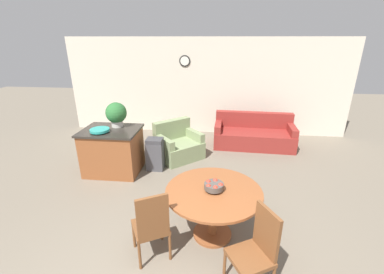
{
  "coord_description": "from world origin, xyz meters",
  "views": [
    {
      "loc": [
        0.41,
        -1.8,
        2.66
      ],
      "look_at": [
        -0.07,
        2.61,
        0.95
      ],
      "focal_mm": 24.0,
      "sensor_mm": 36.0,
      "label": 1
    }
  ],
  "objects_px": {
    "dining_table": "(213,201)",
    "armchair": "(178,146)",
    "dining_chair_near_right": "(257,248)",
    "teal_bowl": "(100,130)",
    "kitchen_island": "(113,151)",
    "fruit_bowl": "(214,186)",
    "potted_plant": "(116,114)",
    "couch": "(253,135)",
    "dining_chair_near_left": "(152,224)",
    "trash_bin": "(155,154)"
  },
  "relations": [
    {
      "from": "dining_chair_near_right",
      "to": "potted_plant",
      "type": "xyz_separation_m",
      "value": [
        -2.56,
        2.64,
        0.69
      ]
    },
    {
      "from": "dining_table",
      "to": "potted_plant",
      "type": "xyz_separation_m",
      "value": [
        -2.06,
        1.9,
        0.64
      ]
    },
    {
      "from": "dining_chair_near_right",
      "to": "trash_bin",
      "type": "distance_m",
      "value": 3.18
    },
    {
      "from": "dining_chair_near_left",
      "to": "trash_bin",
      "type": "height_order",
      "value": "dining_chair_near_left"
    },
    {
      "from": "dining_chair_near_right",
      "to": "dining_table",
      "type": "bearing_deg",
      "value": 5.36
    },
    {
      "from": "armchair",
      "to": "teal_bowl",
      "type": "bearing_deg",
      "value": 174.4
    },
    {
      "from": "dining_chair_near_right",
      "to": "fruit_bowl",
      "type": "height_order",
      "value": "dining_chair_near_right"
    },
    {
      "from": "dining_chair_near_right",
      "to": "trash_bin",
      "type": "relative_size",
      "value": 1.42
    },
    {
      "from": "dining_chair_near_left",
      "to": "potted_plant",
      "type": "distance_m",
      "value": 2.82
    },
    {
      "from": "potted_plant",
      "to": "kitchen_island",
      "type": "bearing_deg",
      "value": -109.8
    },
    {
      "from": "dining_chair_near_right",
      "to": "kitchen_island",
      "type": "distance_m",
      "value": 3.58
    },
    {
      "from": "dining_chair_near_right",
      "to": "potted_plant",
      "type": "bearing_deg",
      "value": 15.67
    },
    {
      "from": "dining_table",
      "to": "teal_bowl",
      "type": "height_order",
      "value": "teal_bowl"
    },
    {
      "from": "kitchen_island",
      "to": "couch",
      "type": "height_order",
      "value": "kitchen_island"
    },
    {
      "from": "dining_chair_near_left",
      "to": "dining_chair_near_right",
      "type": "bearing_deg",
      "value": -39.64
    },
    {
      "from": "kitchen_island",
      "to": "potted_plant",
      "type": "distance_m",
      "value": 0.77
    },
    {
      "from": "fruit_bowl",
      "to": "teal_bowl",
      "type": "xyz_separation_m",
      "value": [
        -2.27,
        1.51,
        0.17
      ]
    },
    {
      "from": "fruit_bowl",
      "to": "trash_bin",
      "type": "xyz_separation_m",
      "value": [
        -1.29,
        1.88,
        -0.47
      ]
    },
    {
      "from": "potted_plant",
      "to": "couch",
      "type": "height_order",
      "value": "potted_plant"
    },
    {
      "from": "dining_chair_near_left",
      "to": "potted_plant",
      "type": "relative_size",
      "value": 1.95
    },
    {
      "from": "trash_bin",
      "to": "couch",
      "type": "relative_size",
      "value": 0.34
    },
    {
      "from": "dining_chair_near_right",
      "to": "teal_bowl",
      "type": "xyz_separation_m",
      "value": [
        -2.77,
        2.25,
        0.46
      ]
    },
    {
      "from": "teal_bowl",
      "to": "couch",
      "type": "distance_m",
      "value": 3.81
    },
    {
      "from": "dining_chair_near_left",
      "to": "armchair",
      "type": "relative_size",
      "value": 0.8
    },
    {
      "from": "dining_table",
      "to": "couch",
      "type": "xyz_separation_m",
      "value": [
        0.95,
        3.43,
        -0.29
      ]
    },
    {
      "from": "dining_chair_near_left",
      "to": "trash_bin",
      "type": "relative_size",
      "value": 1.42
    },
    {
      "from": "trash_bin",
      "to": "armchair",
      "type": "distance_m",
      "value": 0.75
    },
    {
      "from": "kitchen_island",
      "to": "armchair",
      "type": "distance_m",
      "value": 1.5
    },
    {
      "from": "dining_chair_near_left",
      "to": "kitchen_island",
      "type": "relative_size",
      "value": 0.87
    },
    {
      "from": "potted_plant",
      "to": "couch",
      "type": "bearing_deg",
      "value": 27.0
    },
    {
      "from": "teal_bowl",
      "to": "couch",
      "type": "xyz_separation_m",
      "value": [
        3.22,
        1.92,
        -0.7
      ]
    },
    {
      "from": "dining_chair_near_left",
      "to": "armchair",
      "type": "height_order",
      "value": "dining_chair_near_left"
    },
    {
      "from": "dining_table",
      "to": "fruit_bowl",
      "type": "distance_m",
      "value": 0.24
    },
    {
      "from": "dining_chair_near_left",
      "to": "teal_bowl",
      "type": "xyz_separation_m",
      "value": [
        -1.53,
        2.01,
        0.46
      ]
    },
    {
      "from": "fruit_bowl",
      "to": "kitchen_island",
      "type": "relative_size",
      "value": 0.23
    },
    {
      "from": "dining_chair_near_right",
      "to": "armchair",
      "type": "xyz_separation_m",
      "value": [
        -1.39,
        3.26,
        -0.24
      ]
    },
    {
      "from": "kitchen_island",
      "to": "couch",
      "type": "bearing_deg",
      "value": 29.39
    },
    {
      "from": "dining_table",
      "to": "armchair",
      "type": "relative_size",
      "value": 1.06
    },
    {
      "from": "potted_plant",
      "to": "couch",
      "type": "relative_size",
      "value": 0.25
    },
    {
      "from": "dining_chair_near_right",
      "to": "couch",
      "type": "relative_size",
      "value": 0.49
    },
    {
      "from": "trash_bin",
      "to": "fruit_bowl",
      "type": "bearing_deg",
      "value": -55.59
    },
    {
      "from": "armchair",
      "to": "trash_bin",
      "type": "bearing_deg",
      "value": -163.58
    },
    {
      "from": "dining_chair_near_right",
      "to": "fruit_bowl",
      "type": "xyz_separation_m",
      "value": [
        -0.5,
        0.74,
        0.29
      ]
    },
    {
      "from": "trash_bin",
      "to": "teal_bowl",
      "type": "bearing_deg",
      "value": -159.42
    },
    {
      "from": "dining_chair_near_left",
      "to": "teal_bowl",
      "type": "distance_m",
      "value": 2.57
    },
    {
      "from": "fruit_bowl",
      "to": "armchair",
      "type": "height_order",
      "value": "fruit_bowl"
    },
    {
      "from": "dining_chair_near_right",
      "to": "trash_bin",
      "type": "bearing_deg",
      "value": 5.8
    },
    {
      "from": "potted_plant",
      "to": "trash_bin",
      "type": "distance_m",
      "value": 1.16
    },
    {
      "from": "teal_bowl",
      "to": "couch",
      "type": "height_order",
      "value": "teal_bowl"
    },
    {
      "from": "couch",
      "to": "dining_chair_near_left",
      "type": "bearing_deg",
      "value": -111.05
    }
  ]
}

